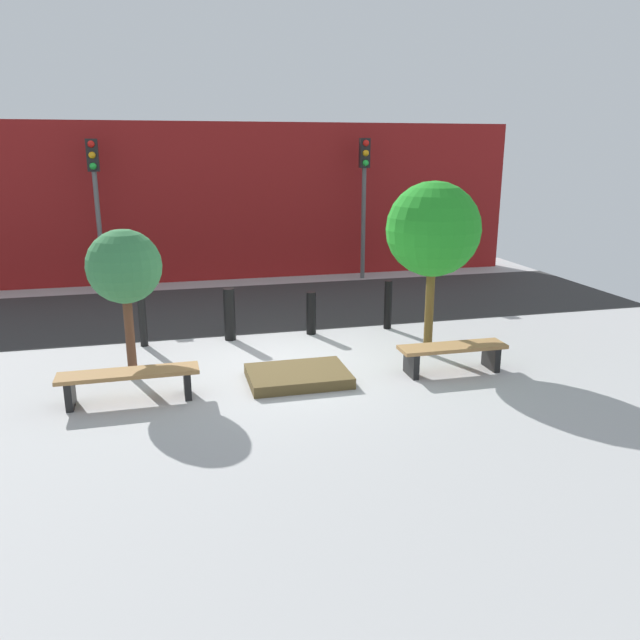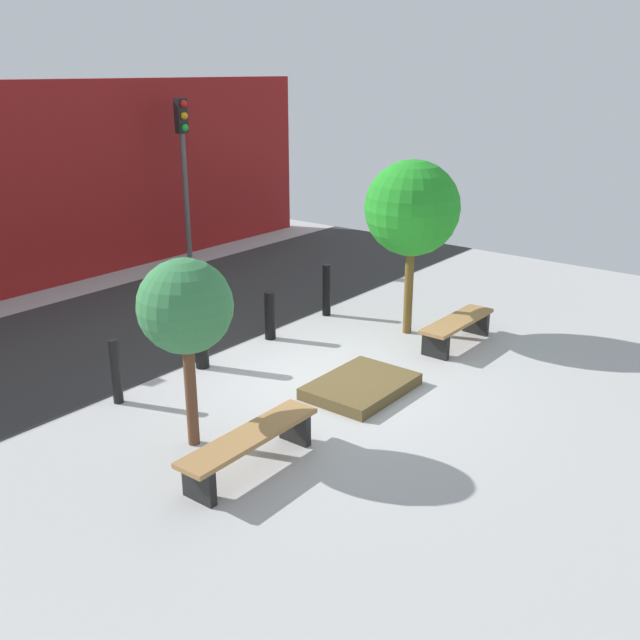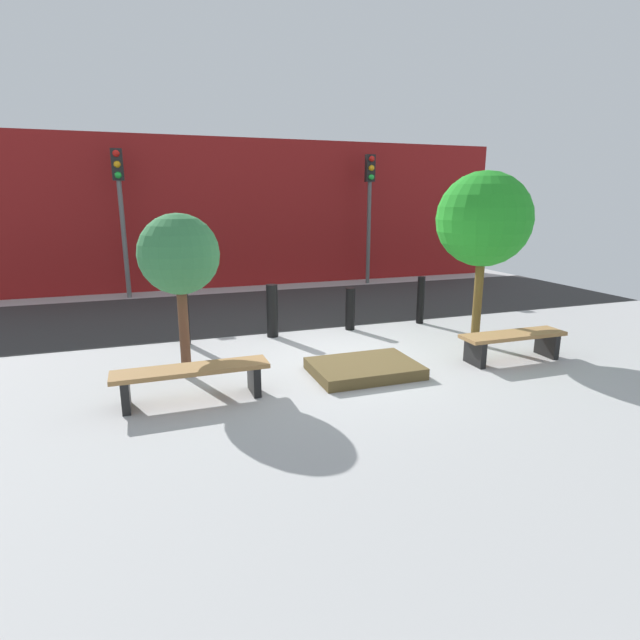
{
  "view_description": "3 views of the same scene",
  "coord_description": "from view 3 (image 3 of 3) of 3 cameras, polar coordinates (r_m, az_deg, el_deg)",
  "views": [
    {
      "loc": [
        -1.92,
        -9.79,
        3.58
      ],
      "look_at": [
        0.52,
        -0.05,
        0.8
      ],
      "focal_mm": 35.0,
      "sensor_mm": 36.0,
      "label": 1
    },
    {
      "loc": [
        -7.82,
        -6.07,
        4.46
      ],
      "look_at": [
        -0.22,
        -0.1,
        1.05
      ],
      "focal_mm": 40.0,
      "sensor_mm": 36.0,
      "label": 2
    },
    {
      "loc": [
        -2.99,
        -7.23,
        2.6
      ],
      "look_at": [
        -0.45,
        0.04,
        0.71
      ],
      "focal_mm": 28.0,
      "sensor_mm": 36.0,
      "label": 3
    }
  ],
  "objects": [
    {
      "name": "bench_left",
      "position": [
        6.74,
        -14.43,
        -6.24
      ],
      "size": [
        2.0,
        0.46,
        0.46
      ],
      "rotation": [
        0.0,
        0.0,
        0.01
      ],
      "color": "black",
      "rests_on": "ground"
    },
    {
      "name": "bollard_left",
      "position": [
        9.52,
        -5.48,
        1.05
      ],
      "size": [
        0.22,
        0.22,
        1.01
      ],
      "primitive_type": "cylinder",
      "color": "black",
      "rests_on": "ground"
    },
    {
      "name": "traffic_light_west",
      "position": [
        14.07,
        -21.87,
        12.93
      ],
      "size": [
        0.28,
        0.27,
        3.8
      ],
      "color": "#5E5E5E",
      "rests_on": "ground"
    },
    {
      "name": "bollard_far_left",
      "position": [
        9.3,
        -15.13,
        0.11
      ],
      "size": [
        0.14,
        0.14,
        0.95
      ],
      "primitive_type": "cylinder",
      "color": "black",
      "rests_on": "ground"
    },
    {
      "name": "tree_behind_left_bench",
      "position": [
        7.37,
        -15.81,
        7.08
      ],
      "size": [
        1.15,
        1.15,
        2.4
      ],
      "color": "brown",
      "rests_on": "ground"
    },
    {
      "name": "traffic_light_mid_west",
      "position": [
        15.49,
        5.69,
        13.91
      ],
      "size": [
        0.28,
        0.27,
        3.84
      ],
      "color": "#515151",
      "rests_on": "ground"
    },
    {
      "name": "bollard_center",
      "position": [
        10.03,
        3.47,
        1.28
      ],
      "size": [
        0.19,
        0.19,
        0.85
      ],
      "primitive_type": "cylinder",
      "color": "black",
      "rests_on": "ground"
    },
    {
      "name": "bench_right",
      "position": [
        8.71,
        21.15,
        -2.23
      ],
      "size": [
        1.79,
        0.48,
        0.46
      ],
      "rotation": [
        0.0,
        0.0,
        -0.01
      ],
      "color": "black",
      "rests_on": "ground"
    },
    {
      "name": "planter_bed",
      "position": [
        7.61,
        5.07,
        -5.53
      ],
      "size": [
        1.58,
        1.14,
        0.17
      ],
      "primitive_type": "cube",
      "color": "brown",
      "rests_on": "ground"
    },
    {
      "name": "building_facade",
      "position": [
        15.35,
        -8.16,
        11.93
      ],
      "size": [
        16.2,
        0.5,
        4.26
      ],
      "primitive_type": "cube",
      "color": "maroon",
      "rests_on": "ground"
    },
    {
      "name": "tree_behind_right_bench",
      "position": [
        9.18,
        18.21,
        10.81
      ],
      "size": [
        1.63,
        1.63,
        3.05
      ],
      "color": "brown",
      "rests_on": "ground"
    },
    {
      "name": "bollard_right",
      "position": [
        10.73,
        11.42,
        2.25
      ],
      "size": [
        0.16,
        0.16,
        1.0
      ],
      "primitive_type": "cylinder",
      "color": "black",
      "rests_on": "ground"
    },
    {
      "name": "road_strip",
      "position": [
        12.19,
        -4.59,
        1.48
      ],
      "size": [
        18.0,
        4.5,
        0.01
      ],
      "primitive_type": "cube",
      "color": "#303030",
      "rests_on": "ground"
    },
    {
      "name": "ground_plane",
      "position": [
        8.24,
        3.09,
        -4.6
      ],
      "size": [
        18.0,
        18.0,
        0.0
      ],
      "primitive_type": "plane",
      "color": "#AAAAAA"
    }
  ]
}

